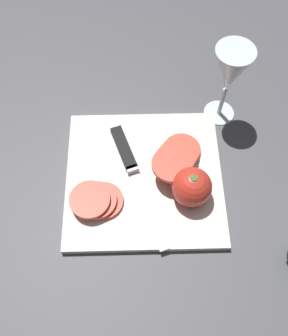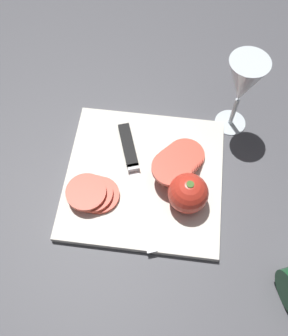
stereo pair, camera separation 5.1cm
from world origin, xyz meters
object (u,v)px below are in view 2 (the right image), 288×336
at_px(knife, 131,157).
at_px(tomato_slice_stack_near, 179,161).
at_px(wine_glass, 243,84).
at_px(whole_tomato, 189,193).
at_px(tomato_slice_stack_far, 93,194).

height_order(knife, tomato_slice_stack_near, tomato_slice_stack_near).
bearing_deg(wine_glass, whole_tomato, 68.79).
xyz_separation_m(knife, tomato_slice_stack_near, (-0.09, 0.01, 0.02)).
distance_m(knife, tomato_slice_stack_far, 0.11).
height_order(whole_tomato, knife, whole_tomato).
bearing_deg(wine_glass, knife, 31.89).
bearing_deg(whole_tomato, tomato_slice_stack_far, 3.51).
distance_m(whole_tomato, knife, 0.14).
distance_m(wine_glass, tomato_slice_stack_near, 0.19).
distance_m(wine_glass, tomato_slice_stack_far, 0.34).
bearing_deg(whole_tomato, knife, -33.68).
bearing_deg(knife, tomato_slice_stack_near, 66.08).
xyz_separation_m(whole_tomato, knife, (0.12, -0.08, -0.03)).
bearing_deg(tomato_slice_stack_far, whole_tomato, -176.49).
relative_size(whole_tomato, tomato_slice_stack_near, 0.59).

